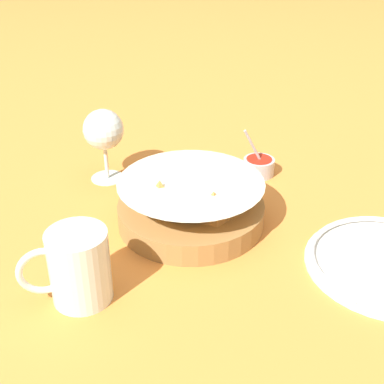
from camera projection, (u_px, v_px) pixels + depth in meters
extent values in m
plane|color=orange|center=(185.00, 210.00, 0.89)|extent=(4.00, 4.00, 0.00)
cylinder|color=olive|center=(192.00, 213.00, 0.85)|extent=(0.23, 0.23, 0.04)
cone|color=beige|center=(192.00, 202.00, 0.84)|extent=(0.23, 0.23, 0.07)
cylinder|color=#3D842D|center=(192.00, 212.00, 0.84)|extent=(0.17, 0.17, 0.01)
pyramid|color=#B77A38|center=(160.00, 198.00, 0.81)|extent=(0.07, 0.07, 0.06)
pyramid|color=#B77A38|center=(213.00, 208.00, 0.79)|extent=(0.08, 0.06, 0.05)
pyramid|color=#B77A38|center=(203.00, 181.00, 0.87)|extent=(0.07, 0.05, 0.05)
cylinder|color=#B7B7BC|center=(259.00, 167.00, 0.99)|extent=(0.06, 0.06, 0.03)
cylinder|color=red|center=(259.00, 164.00, 0.99)|extent=(0.05, 0.05, 0.02)
cylinder|color=#B7B7BC|center=(255.00, 150.00, 0.97)|extent=(0.05, 0.01, 0.08)
cylinder|color=silver|center=(108.00, 177.00, 0.98)|extent=(0.06, 0.06, 0.00)
cylinder|color=silver|center=(106.00, 161.00, 0.96)|extent=(0.01, 0.01, 0.06)
sphere|color=silver|center=(103.00, 129.00, 0.93)|extent=(0.07, 0.07, 0.07)
sphere|color=#DBD17A|center=(104.00, 134.00, 0.94)|extent=(0.05, 0.05, 0.05)
cylinder|color=silver|center=(80.00, 266.00, 0.68)|extent=(0.08, 0.08, 0.10)
cylinder|color=orange|center=(81.00, 274.00, 0.68)|extent=(0.06, 0.06, 0.07)
torus|color=silver|center=(44.00, 271.00, 0.66)|extent=(0.07, 0.01, 0.07)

